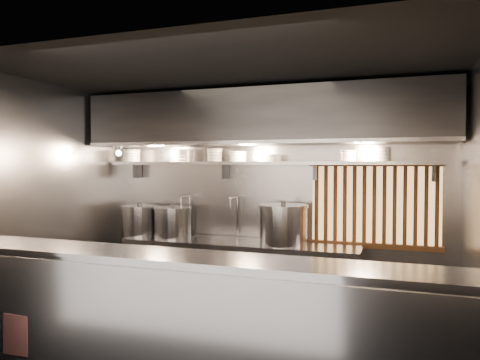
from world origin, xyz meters
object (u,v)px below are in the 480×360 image
Objects in this scene: pendant_bulb at (257,157)px; stock_pot_right at (283,224)px; stock_pot_left at (140,220)px; heat_lamp at (118,149)px; stock_pot_mid at (173,222)px.

pendant_bulb is 0.91m from stock_pot_right.
pendant_bulb is 0.29× the size of stock_pot_left.
heat_lamp is 1.20m from stock_pot_mid.
stock_pot_left is 0.92× the size of stock_pot_right.
heat_lamp is 0.56× the size of stock_pot_mid.
pendant_bulb reaches higher than stock_pot_mid.
pendant_bulb is 1.42m from stock_pot_mid.
pendant_bulb is (1.80, 0.35, -0.11)m from heat_lamp.
heat_lamp is 1.01m from stock_pot_left.
pendant_bulb reaches higher than stock_pot_right.
stock_pot_mid is 1.50m from stock_pot_right.
stock_pot_right is at bearing 6.30° from heat_lamp.
stock_pot_mid is at bearing 20.64° from heat_lamp.
stock_pot_left is at bearing 178.85° from stock_pot_right.
stock_pot_right is (2.17, 0.24, -0.93)m from heat_lamp.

